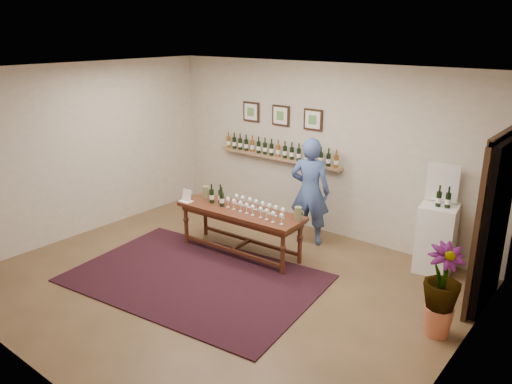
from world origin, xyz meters
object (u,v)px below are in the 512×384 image
Objects in this scene: tasting_table at (240,216)px; person at (310,192)px; potted_plant at (442,291)px; display_pedestal at (436,238)px.

tasting_table is 1.19m from person.
tasting_table is 3.13m from potted_plant.
tasting_table is at bearing 175.32° from potted_plant.
tasting_table is at bearing 40.14° from person.
potted_plant reaches higher than tasting_table.
display_pedestal is at bearing 24.26° from tasting_table.
display_pedestal is (2.51, 1.29, -0.12)m from tasting_table.
display_pedestal is at bearing 168.94° from person.
display_pedestal is 1.04× the size of potted_plant.
potted_plant is at bearing 134.17° from person.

